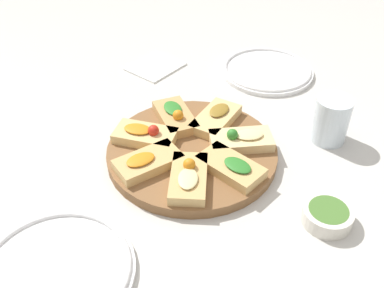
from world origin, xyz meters
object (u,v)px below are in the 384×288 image
at_px(serving_board, 192,152).
at_px(plate_right, 55,271).
at_px(plate_left, 267,70).
at_px(water_glass, 331,120).
at_px(napkin_stack, 155,66).
at_px(dipping_bowl, 327,215).

distance_m(serving_board, plate_right, 0.33).
height_order(plate_left, water_glass, water_glass).
bearing_deg(plate_left, serving_board, 4.28).
bearing_deg(plate_right, napkin_stack, -155.27).
bearing_deg(plate_left, dipping_bowl, 38.54).
bearing_deg(plate_right, water_glass, 158.94).
height_order(plate_right, water_glass, water_glass).
bearing_deg(plate_right, serving_board, 178.02).
distance_m(water_glass, napkin_stack, 0.46).
bearing_deg(plate_left, water_glass, 52.74).
relative_size(napkin_stack, dipping_bowl, 1.49).
relative_size(water_glass, napkin_stack, 0.76).
distance_m(serving_board, water_glass, 0.28).
height_order(serving_board, napkin_stack, serving_board).
bearing_deg(serving_board, dipping_bowl, 87.51).
height_order(water_glass, dipping_bowl, water_glass).
distance_m(plate_right, water_glass, 0.56).
relative_size(plate_right, water_glass, 2.49).
xyz_separation_m(serving_board, plate_right, (0.33, -0.01, -0.00)).
xyz_separation_m(plate_right, dipping_bowl, (-0.32, 0.28, 0.01)).
height_order(serving_board, dipping_bowl, dipping_bowl).
relative_size(serving_board, napkin_stack, 2.63).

